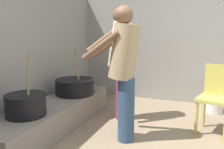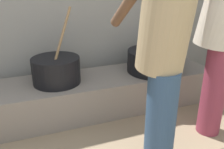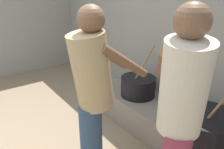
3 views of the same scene
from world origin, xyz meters
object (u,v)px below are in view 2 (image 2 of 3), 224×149
at_px(cooking_pot_secondary, 154,61).
at_px(cook_in_cream_shirt, 220,27).
at_px(cooking_pot_main, 56,70).
at_px(cook_in_tan_shirt, 164,47).

distance_m(cooking_pot_secondary, cook_in_cream_shirt, 0.84).
height_order(cooking_pot_main, cook_in_cream_shirt, cook_in_cream_shirt).
bearing_deg(cook_in_tan_shirt, cooking_pot_secondary, 61.48).
bearing_deg(cook_in_tan_shirt, cook_in_cream_shirt, 21.82).
bearing_deg(cooking_pot_main, cooking_pot_secondary, -2.82).
bearing_deg(cook_in_cream_shirt, cook_in_tan_shirt, -158.18).
relative_size(cooking_pot_secondary, cook_in_tan_shirt, 0.43).
distance_m(cook_in_tan_shirt, cook_in_cream_shirt, 0.72).
distance_m(cooking_pot_main, cook_in_cream_shirt, 1.47).
xyz_separation_m(cooking_pot_secondary, cook_in_tan_shirt, (-0.51, -0.95, 0.44)).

